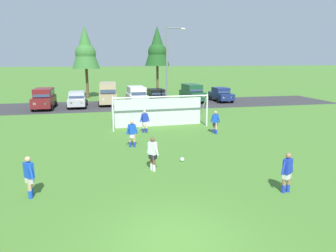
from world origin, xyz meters
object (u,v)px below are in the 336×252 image
(player_midfield_center, at_px, (29,177))
(player_winger_left, at_px, (145,121))
(parked_car_slot_left, at_px, (77,99))
(parked_car_slot_center, at_px, (137,96))
(soccer_goal, at_px, (159,110))
(player_striker_near, at_px, (215,122))
(player_defender_far, at_px, (287,173))
(parked_car_slot_far_right, at_px, (221,94))
(parked_car_slot_far_left, at_px, (44,98))
(street_lamp, at_px, (169,69))
(player_trailing_back, at_px, (153,154))
(player_winger_right, at_px, (132,134))
(parked_car_slot_center_left, at_px, (108,93))
(soccer_ball, at_px, (182,159))
(parked_car_slot_right, at_px, (192,93))
(parked_car_slot_center_right, at_px, (156,96))

(player_midfield_center, bearing_deg, player_winger_left, 58.91)
(parked_car_slot_left, bearing_deg, parked_car_slot_center, -2.35)
(soccer_goal, xyz_separation_m, player_midfield_center, (-7.20, -11.40, -0.47))
(player_striker_near, height_order, player_defender_far, same)
(parked_car_slot_center, distance_m, parked_car_slot_far_right, 10.79)
(parked_car_slot_far_left, xyz_separation_m, street_lamp, (12.56, -4.57, 3.14))
(parked_car_slot_left, bearing_deg, player_striker_near, -54.81)
(player_defender_far, bearing_deg, player_trailing_back, 143.34)
(soccer_goal, relative_size, parked_car_slot_far_left, 1.63)
(player_defender_far, height_order, parked_car_slot_left, parked_car_slot_left)
(parked_car_slot_far_left, xyz_separation_m, parked_car_slot_far_right, (20.59, 1.50, -0.24))
(player_trailing_back, height_order, street_lamp, street_lamp)
(player_winger_right, distance_m, player_trailing_back, 4.24)
(parked_car_slot_center_left, bearing_deg, player_defender_far, -76.42)
(parked_car_slot_center, bearing_deg, soccer_goal, -87.52)
(soccer_ball, bearing_deg, parked_car_slot_right, 72.11)
(player_trailing_back, bearing_deg, street_lamp, 75.08)
(player_defender_far, xyz_separation_m, parked_car_slot_far_left, (-13.04, 24.32, 0.29))
(player_trailing_back, relative_size, street_lamp, 0.20)
(parked_car_slot_center, bearing_deg, player_winger_right, -97.47)
(soccer_goal, relative_size, parked_car_slot_center_right, 1.73)
(player_midfield_center, distance_m, street_lamp, 20.63)
(player_striker_near, xyz_separation_m, parked_car_slot_right, (3.16, 16.32, 0.29))
(soccer_ball, bearing_deg, parked_car_slot_center, 90.22)
(player_striker_near, bearing_deg, street_lamp, 97.26)
(soccer_ball, distance_m, parked_car_slot_right, 22.86)
(parked_car_slot_far_right, bearing_deg, parked_car_slot_left, -176.46)
(player_defender_far, height_order, parked_car_slot_center, parked_car_slot_center)
(player_winger_right, bearing_deg, parked_car_slot_center_left, 92.93)
(parked_car_slot_right, distance_m, street_lamp, 8.47)
(player_striker_near, relative_size, player_midfield_center, 1.00)
(player_trailing_back, xyz_separation_m, parked_car_slot_center, (1.63, 20.91, 0.29))
(parked_car_slot_far_left, distance_m, parked_car_slot_center, 9.88)
(player_defender_far, distance_m, player_trailing_back, 5.98)
(parked_car_slot_center_left, xyz_separation_m, parked_car_slot_center_right, (5.63, -0.22, -0.47))
(street_lamp, bearing_deg, parked_car_slot_center_right, 91.63)
(player_striker_near, relative_size, player_defender_far, 1.00)
(player_striker_near, height_order, parked_car_slot_center_left, parked_car_slot_center_left)
(player_winger_right, relative_size, parked_car_slot_far_left, 0.36)
(player_winger_right, bearing_deg, player_midfield_center, -126.63)
(player_striker_near, height_order, player_trailing_back, same)
(player_winger_left, xyz_separation_m, player_trailing_back, (-0.71, -7.72, 0.00))
(player_winger_right, xyz_separation_m, player_trailing_back, (0.56, -4.20, 0.00))
(player_striker_near, bearing_deg, player_midfield_center, -142.23)
(player_striker_near, bearing_deg, parked_car_slot_center_right, 95.12)
(soccer_goal, xyz_separation_m, street_lamp, (2.19, 6.65, 2.96))
(parked_car_slot_left, bearing_deg, soccer_ball, -71.95)
(player_winger_left, height_order, street_lamp, street_lamp)
(parked_car_slot_center, xyz_separation_m, parked_car_slot_far_right, (10.71, 1.33, -0.24))
(parked_car_slot_center_right, xyz_separation_m, parked_car_slot_right, (4.59, 0.44, 0.24))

